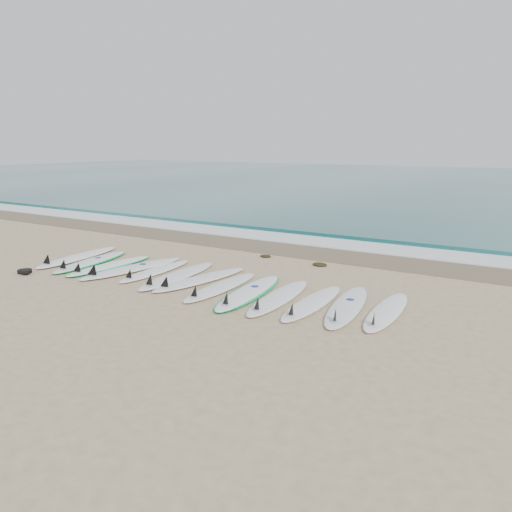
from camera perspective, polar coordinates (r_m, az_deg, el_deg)
The scene contains 21 objects.
ground at distance 10.89m, azimuth -6.49°, elevation -3.05°, with size 120.00×120.00×0.00m, color tan.
ocean at distance 41.35m, azimuth 22.64°, elevation 7.70°, with size 120.00×55.00×0.03m, color #246566.
wet_sand_band at distance 14.24m, azimuth 3.69°, elevation 0.79°, with size 120.00×1.80×0.01m, color brown.
foam_band at distance 15.47m, azimuth 6.12°, elevation 1.75°, with size 120.00×1.40×0.04m, color silver.
wave_crest at distance 16.81m, azimuth 8.33°, elevation 2.67°, with size 120.00×1.00×0.10m, color #246566.
surfboard_0 at distance 13.78m, azimuth -19.84°, elevation -0.12°, with size 0.96×2.89×0.36m.
surfboard_1 at distance 13.18m, azimuth -18.41°, elevation -0.62°, with size 1.05×2.70×0.33m.
surfboard_2 at distance 12.63m, azimuth -16.46°, elevation -1.07°, with size 0.70×2.56×0.32m.
surfboard_3 at distance 12.17m, azimuth -14.18°, elevation -1.37°, with size 1.04×2.94×0.37m.
surfboard_4 at distance 11.83m, azimuth -11.58°, elevation -1.69°, with size 0.62×2.42×0.31m.
surfboard_5 at distance 11.28m, azimuth -9.09°, elevation -2.25°, with size 0.82×2.80×0.35m.
surfboard_6 at distance 10.93m, azimuth -6.60°, elevation -2.67°, with size 0.99×2.73×0.34m.
surfboard_7 at distance 10.33m, azimuth -4.15°, elevation -3.55°, with size 0.60×2.56×0.33m.
surfboard_8 at distance 9.96m, azimuth -0.88°, elevation -4.16°, with size 1.01×2.80×0.35m.
surfboard_9 at distance 9.61m, azimuth 2.49°, elevation -4.76°, with size 0.77×2.65×0.33m.
surfboard_10 at distance 9.34m, azimuth 6.33°, elevation -5.37°, with size 0.58×2.49×0.32m.
surfboard_11 at distance 9.24m, azimuth 10.29°, elevation -5.68°, with size 0.98×2.70×0.34m.
surfboard_12 at distance 9.13m, azimuth 14.62°, elevation -6.16°, with size 0.64×2.44×0.31m.
seaweed_near at distance 13.23m, azimuth 1.11°, elevation -0.00°, with size 0.31×0.24×0.06m, color black.
seaweed_far at distance 12.40m, azimuth 7.31°, elevation -0.95°, with size 0.37×0.29×0.07m, color black.
leash_coil at distance 12.76m, azimuth -24.91°, elevation -1.60°, with size 0.46×0.36×0.11m.
Camera 1 is at (6.49, -8.23, 2.95)m, focal length 35.00 mm.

